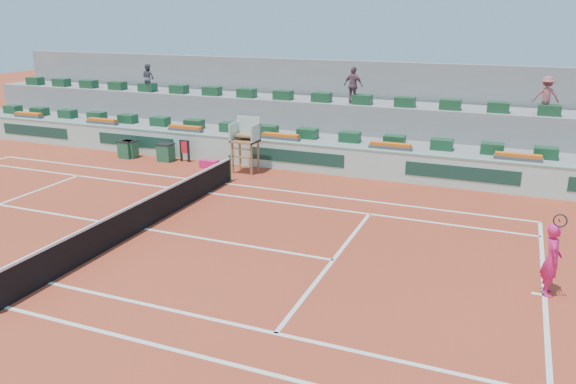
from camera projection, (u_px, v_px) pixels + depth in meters
name	position (u px, v px, depth m)	size (l,w,h in m)	color
ground	(145.00, 229.00, 18.15)	(90.00, 90.00, 0.00)	maroon
seating_tier_lower	(275.00, 143.00, 27.41)	(36.00, 4.00, 1.20)	gray
seating_tier_upper	(288.00, 123.00, 28.61)	(36.00, 2.40, 2.60)	gray
stadium_back_wall	(299.00, 101.00, 29.75)	(36.00, 0.40, 4.40)	gray
player_bag	(209.00, 164.00, 25.24)	(0.84, 0.37, 0.37)	#E11D6A
spectator_left	(148.00, 78.00, 30.20)	(0.72, 0.56, 1.49)	#535461
spectator_mid	(353.00, 85.00, 26.15)	(1.00, 0.42, 1.71)	#6F4A55
spectator_right	(546.00, 96.00, 23.30)	(1.03, 0.59, 1.60)	#9D4E54
court_lines	(145.00, 229.00, 18.15)	(23.89, 11.09, 0.01)	white
tennis_net	(143.00, 214.00, 17.99)	(0.10, 11.97, 1.10)	black
advertising_hoarding	(257.00, 152.00, 25.45)	(36.00, 0.34, 1.26)	#ACD8C6
umpire_chair	(246.00, 137.00, 24.30)	(1.10, 0.90, 2.40)	brown
seat_row_lower	(268.00, 130.00, 26.37)	(32.90, 0.60, 0.44)	#174526
seat_row_upper	(283.00, 95.00, 27.62)	(32.90, 0.60, 0.44)	#174526
flower_planters	(232.00, 133.00, 26.23)	(26.80, 0.36, 0.28)	#4F4F4F
drink_cooler_a	(166.00, 152.00, 26.39)	(0.71, 0.62, 0.84)	#1C5435
drink_cooler_b	(130.00, 149.00, 27.03)	(0.63, 0.54, 0.84)	#1C5435
drink_cooler_c	(126.00, 149.00, 26.97)	(0.66, 0.57, 0.84)	#1C5435
towel_rack	(185.00, 149.00, 26.21)	(0.52, 0.09, 1.03)	black
tennis_player	(552.00, 259.00, 13.69)	(0.50, 0.92, 2.28)	#E11D6A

